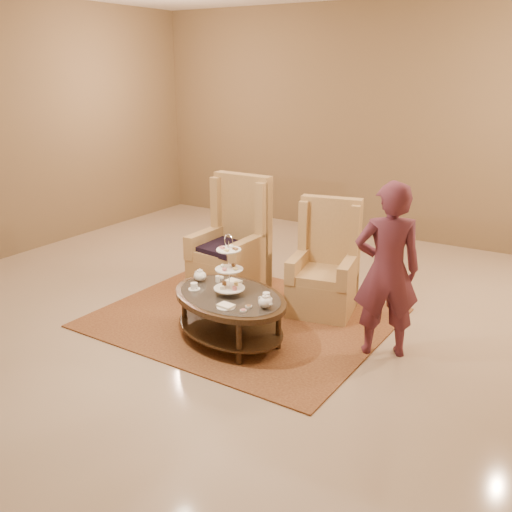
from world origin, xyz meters
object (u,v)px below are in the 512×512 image
Objects in this scene: armchair_left at (233,253)px; armchair_right at (325,274)px; person at (387,271)px; tea_table at (230,303)px.

armchair_right is at bearing 1.84° from armchair_left.
person reaches higher than armchair_right.
person is (2.08, -0.62, 0.36)m from armchair_left.
armchair_left reaches higher than tea_table.
armchair_left is 0.83× the size of person.
armchair_left is at bearing 169.95° from armchair_right.
person reaches higher than tea_table.
armchair_left is 1.19m from armchair_right.
tea_table is at bearing -122.41° from armchair_right.
armchair_left is at bearing -46.09° from person.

